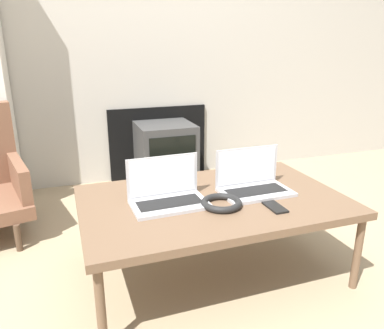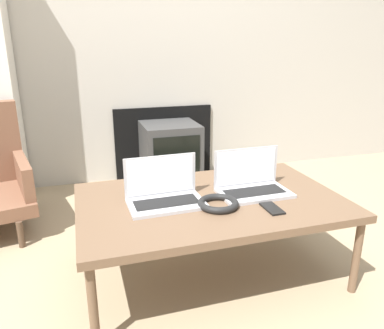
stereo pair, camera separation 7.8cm
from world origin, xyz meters
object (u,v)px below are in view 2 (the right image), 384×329
Objects in this scene: laptop_right at (251,183)px; phone at (272,208)px; tv at (170,154)px; laptop_left at (164,193)px; headphones at (218,203)px.

phone is at bearing -90.96° from laptop_right.
tv is (-0.10, 1.26, -0.20)m from laptop_right.
phone is at bearing -27.71° from laptop_left.
laptop_right is 1.85× the size of headphones.
headphones is at bearing -29.51° from laptop_left.
laptop_left is 0.44m from laptop_right.
laptop_left is at bearing 153.78° from phone.
laptop_right is at bearing 89.83° from phone.
headphones reaches higher than phone.
phone is 1.49m from tv.
phone is at bearing -86.06° from tv.
laptop_left and laptop_right have the same top height.
tv reaches higher than headphones.
laptop_right is 1.28m from tv.
laptop_right is at bearing 28.33° from headphones.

